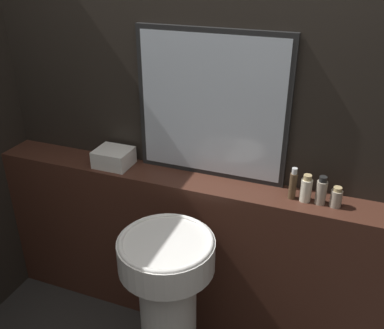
{
  "coord_description": "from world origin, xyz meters",
  "views": [
    {
      "loc": [
        0.65,
        -0.62,
        2.06
      ],
      "look_at": [
        -0.02,
        1.13,
        1.11
      ],
      "focal_mm": 40.0,
      "sensor_mm": 36.0,
      "label": 1
    }
  ],
  "objects": [
    {
      "name": "lotion_bottle",
      "position": [
        0.59,
        1.24,
        1.03
      ],
      "size": [
        0.05,
        0.05,
        0.15
      ],
      "color": "gray",
      "rests_on": "vanity_counter"
    },
    {
      "name": "mirror",
      "position": [
        -0.0,
        1.34,
        1.34
      ],
      "size": [
        0.8,
        0.03,
        0.77
      ],
      "color": "black",
      "rests_on": "vanity_counter"
    },
    {
      "name": "shampoo_bottle",
      "position": [
        0.46,
        1.24,
        1.04
      ],
      "size": [
        0.04,
        0.04,
        0.17
      ],
      "color": "#4C3823",
      "rests_on": "vanity_counter"
    },
    {
      "name": "conditioner_bottle",
      "position": [
        0.52,
        1.24,
        1.02
      ],
      "size": [
        0.05,
        0.05,
        0.14
      ],
      "color": "beige",
      "rests_on": "vanity_counter"
    },
    {
      "name": "vanity_counter",
      "position": [
        0.0,
        1.24,
        0.48
      ],
      "size": [
        2.5,
        0.23,
        0.96
      ],
      "color": "#422319",
      "rests_on": "ground_plane"
    },
    {
      "name": "towel_stack",
      "position": [
        -0.54,
        1.24,
        1.01
      ],
      "size": [
        0.2,
        0.17,
        0.1
      ],
      "color": "silver",
      "rests_on": "vanity_counter"
    },
    {
      "name": "wall_back",
      "position": [
        0.0,
        1.39,
        1.25
      ],
      "size": [
        8.0,
        0.06,
        2.5
      ],
      "color": "black",
      "rests_on": "ground_plane"
    },
    {
      "name": "body_wash_bottle",
      "position": [
        0.66,
        1.24,
        1.01
      ],
      "size": [
        0.06,
        0.06,
        0.1
      ],
      "color": "gray",
      "rests_on": "vanity_counter"
    },
    {
      "name": "pedestal_sink",
      "position": [
        -0.02,
        0.8,
        0.53
      ],
      "size": [
        0.45,
        0.45,
        0.89
      ],
      "color": "white",
      "rests_on": "ground_plane"
    }
  ]
}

